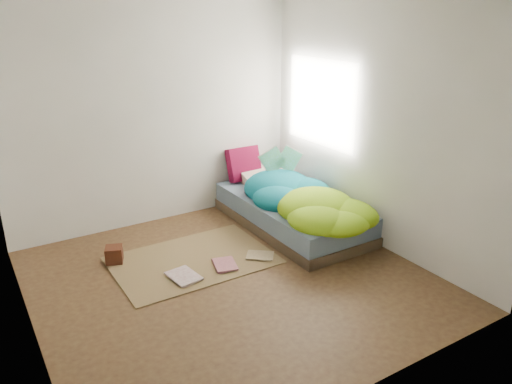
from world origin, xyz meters
TOP-DOWN VIEW (x-y plane):
  - ground at (0.00, 0.00)m, footprint 3.50×3.50m
  - room_walls at (0.01, 0.01)m, footprint 3.54×3.54m
  - bed at (1.22, 0.72)m, footprint 1.00×2.00m
  - duvet at (1.22, 0.50)m, footprint 0.96×1.84m
  - rug at (-0.15, 0.55)m, footprint 1.60×1.10m
  - pillow_floral at (1.31, 1.51)m, footprint 0.65×0.45m
  - pillow_magenta at (1.11, 1.63)m, footprint 0.43×0.14m
  - open_book at (1.31, 1.09)m, footprint 0.44×0.23m
  - wooden_box at (-0.85, 0.93)m, footprint 0.22×0.22m
  - floor_book_a at (-0.50, 0.25)m, footprint 0.29×0.36m
  - floor_book_b at (-0.04, 0.29)m, footprint 0.29×0.34m
  - floor_book_c at (0.41, 0.16)m, footprint 0.34×0.33m

SIDE VIEW (x-z plane):
  - ground at x=0.00m, z-range 0.00..0.00m
  - rug at x=-0.15m, z-range 0.00..0.01m
  - floor_book_c at x=0.41m, z-range 0.01..0.03m
  - floor_book_a at x=-0.50m, z-range 0.01..0.04m
  - floor_book_b at x=-0.04m, z-range 0.01..0.04m
  - wooden_box at x=-0.85m, z-range 0.01..0.18m
  - bed at x=1.22m, z-range 0.00..0.34m
  - pillow_floral at x=1.31m, z-range 0.34..0.48m
  - duvet at x=1.22m, z-range 0.34..0.68m
  - pillow_magenta at x=1.11m, z-range 0.34..0.77m
  - open_book at x=1.31m, z-range 0.68..0.95m
  - room_walls at x=0.01m, z-range 0.32..2.94m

